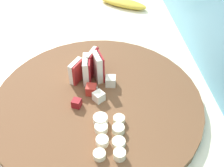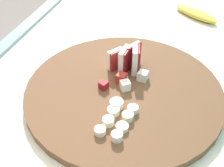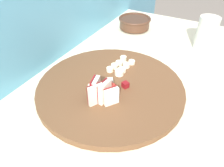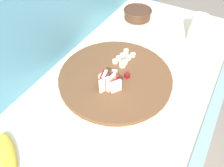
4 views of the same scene
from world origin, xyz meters
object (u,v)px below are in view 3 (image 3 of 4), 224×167
Objects in this scene: cutting_board at (110,88)px; small_jar at (206,33)px; ceramic_bowl at (135,22)px; apple_dice_pile at (107,86)px; apple_wedge_fan at (101,92)px; banana_slice_rows at (121,66)px.

cutting_board is 3.44× the size of small_jar.
ceramic_bowl is 0.32m from small_jar.
small_jar reaches higher than cutting_board.
apple_dice_pile is 0.78× the size of small_jar.
apple_wedge_fan reaches higher than banana_slice_rows.
cutting_board is at bearing 154.23° from small_jar.
cutting_board is at bearing 9.09° from apple_wedge_fan.
cutting_board is 0.08m from apple_wedge_fan.
banana_slice_rows is at bearing -163.31° from ceramic_bowl.
small_jar is (0.41, -0.20, 0.05)m from cutting_board.
apple_wedge_fan is 0.17m from banana_slice_rows.
apple_dice_pile is 0.67× the size of ceramic_bowl.
small_jar is (-0.04, -0.32, 0.03)m from ceramic_bowl.
cutting_board is 0.45m from small_jar.
banana_slice_rows is (0.17, 0.03, -0.02)m from apple_wedge_fan.
small_jar is at bearing -24.85° from apple_dice_pile.
cutting_board is 4.42× the size of apple_dice_pile.
cutting_board is at bearing -165.06° from ceramic_bowl.
apple_dice_pile is 0.47m from small_jar.
apple_dice_pile is at bearing -173.11° from banana_slice_rows.
banana_slice_rows is 0.37m from ceramic_bowl.
apple_dice_pile reaches higher than banana_slice_rows.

